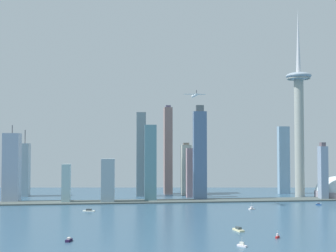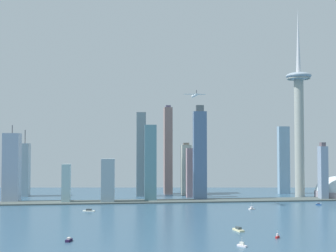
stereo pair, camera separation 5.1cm
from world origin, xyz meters
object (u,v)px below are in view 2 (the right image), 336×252
(skyscraper_6, at_px, (108,181))
(boat_5, at_px, (319,204))
(skyscraper_4, at_px, (12,167))
(boat_3, at_px, (242,245))
(skyscraper_11, at_px, (284,160))
(boat_1, at_px, (238,229))
(skyscraper_2, at_px, (186,169))
(skyscraper_3, at_px, (150,163))
(skyscraper_1, at_px, (25,170))
(skyscraper_8, at_px, (193,173))
(skyscraper_5, at_px, (323,172))
(boat_4, at_px, (89,211))
(skyscraper_10, at_px, (141,154))
(skyscraper_0, at_px, (200,154))
(observation_tower, at_px, (299,109))
(boat_2, at_px, (277,236))
(boat_6, at_px, (252,209))
(skyscraper_9, at_px, (168,150))
(boat_0, at_px, (69,240))
(skyscraper_7, at_px, (66,183))
(airplane, at_px, (194,95))

(skyscraper_6, distance_m, boat_5, 343.52)
(skyscraper_4, relative_size, boat_3, 13.98)
(skyscraper_11, xyz_separation_m, boat_1, (-187.09, -356.95, -64.34))
(skyscraper_2, distance_m, skyscraper_3, 117.84)
(skyscraper_1, height_order, skyscraper_8, skyscraper_1)
(skyscraper_5, distance_m, boat_5, 91.00)
(skyscraper_1, xyz_separation_m, boat_4, (133.14, -204.09, -48.01))
(skyscraper_1, bearing_deg, skyscraper_10, -6.11)
(boat_1, bearing_deg, skyscraper_3, 2.42)
(skyscraper_0, xyz_separation_m, skyscraper_6, (-158.40, -17.96, -42.83))
(observation_tower, relative_size, skyscraper_0, 2.12)
(skyscraper_0, relative_size, boat_4, 9.26)
(skyscraper_5, xyz_separation_m, boat_2, (-191.53, -301.01, -46.22))
(boat_2, bearing_deg, skyscraper_2, 47.69)
(skyscraper_2, height_order, boat_2, skyscraper_2)
(skyscraper_2, bearing_deg, skyscraper_4, -166.83)
(boat_5, bearing_deg, boat_4, 35.53)
(boat_6, bearing_deg, skyscraper_8, 86.88)
(skyscraper_9, relative_size, boat_0, 15.79)
(skyscraper_11, height_order, boat_2, skyscraper_11)
(skyscraper_7, xyz_separation_m, skyscraper_9, (181.89, 113.02, 53.19))
(skyscraper_11, bearing_deg, skyscraper_6, -163.84)
(skyscraper_1, height_order, skyscraper_11, skyscraper_11)
(skyscraper_2, relative_size, skyscraper_8, 1.11)
(skyscraper_9, height_order, skyscraper_10, skyscraper_9)
(skyscraper_0, xyz_separation_m, boat_3, (-22.34, -352.07, -77.69))
(skyscraper_1, bearing_deg, boat_4, -56.88)
(skyscraper_9, height_order, boat_2, skyscraper_9)
(boat_4, bearing_deg, skyscraper_0, 44.77)
(skyscraper_9, relative_size, skyscraper_11, 1.31)
(skyscraper_5, distance_m, airplane, 273.94)
(skyscraper_8, height_order, boat_3, skyscraper_8)
(skyscraper_5, distance_m, boat_1, 344.45)
(observation_tower, relative_size, skyscraper_7, 5.47)
(skyscraper_9, bearing_deg, skyscraper_5, -24.07)
(skyscraper_3, height_order, boat_5, skyscraper_3)
(skyscraper_1, height_order, skyscraper_4, skyscraper_4)
(skyscraper_1, xyz_separation_m, skyscraper_7, (88.95, -104.39, -17.34))
(skyscraper_4, distance_m, airplane, 331.63)
(boat_4, distance_m, boat_5, 360.88)
(skyscraper_1, xyz_separation_m, boat_3, (293.76, -443.29, -47.79))
(boat_6, relative_size, airplane, 0.31)
(skyscraper_4, relative_size, skyscraper_11, 0.98)
(skyscraper_1, height_order, skyscraper_3, skyscraper_3)
(skyscraper_6, height_order, boat_3, skyscraper_6)
(skyscraper_10, bearing_deg, skyscraper_1, 173.89)
(skyscraper_0, bearing_deg, skyscraper_1, 163.90)
(boat_3, relative_size, boat_5, 1.03)
(skyscraper_3, bearing_deg, skyscraper_5, -1.72)
(skyscraper_7, relative_size, skyscraper_9, 0.37)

